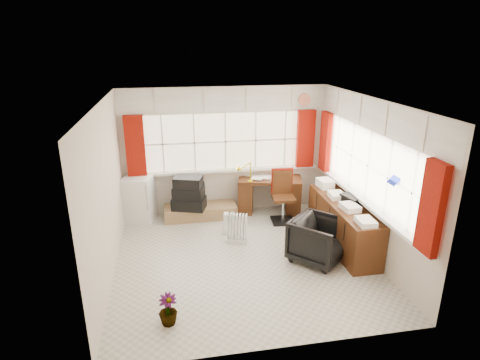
% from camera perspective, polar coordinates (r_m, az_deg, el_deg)
% --- Properties ---
extents(ground, '(4.00, 4.00, 0.00)m').
position_cam_1_polar(ground, '(6.54, 0.60, -11.15)').
color(ground, beige).
rests_on(ground, ground).
extents(room_walls, '(4.00, 4.00, 4.00)m').
position_cam_1_polar(room_walls, '(5.92, 0.65, 1.46)').
color(room_walls, beige).
rests_on(room_walls, ground).
extents(window_back, '(3.70, 0.12, 3.60)m').
position_cam_1_polar(window_back, '(7.92, -2.01, 1.88)').
color(window_back, '#FFEDC9').
rests_on(window_back, room_walls).
extents(window_right, '(0.12, 3.70, 3.60)m').
position_cam_1_polar(window_right, '(6.73, 17.12, -2.20)').
color(window_right, '#FFEDC9').
rests_on(window_right, room_walls).
extents(curtains, '(3.83, 3.83, 1.15)m').
position_cam_1_polar(curtains, '(7.01, 6.68, 3.79)').
color(curtains, maroon).
rests_on(curtains, room_walls).
extents(overhead_cabinets, '(3.98, 3.98, 0.48)m').
position_cam_1_polar(overhead_cabinets, '(6.91, 7.25, 10.29)').
color(overhead_cabinets, white).
rests_on(overhead_cabinets, room_walls).
extents(desk, '(1.35, 0.90, 0.75)m').
position_cam_1_polar(desk, '(8.11, 4.23, -1.83)').
color(desk, '#4A2411').
rests_on(desk, ground).
extents(desk_lamp, '(0.16, 0.14, 0.41)m').
position_cam_1_polar(desk_lamp, '(7.69, 1.48, 1.79)').
color(desk_lamp, yellow).
rests_on(desk_lamp, desk).
extents(task_chair, '(0.46, 0.48, 1.01)m').
position_cam_1_polar(task_chair, '(7.71, 6.07, -1.93)').
color(task_chair, black).
rests_on(task_chair, ground).
extents(office_chair, '(1.08, 1.08, 0.71)m').
position_cam_1_polar(office_chair, '(6.46, 11.07, -8.36)').
color(office_chair, black).
rests_on(office_chair, ground).
extents(radiator, '(0.38, 0.25, 0.53)m').
position_cam_1_polar(radiator, '(6.93, -0.44, -7.26)').
color(radiator, white).
rests_on(radiator, ground).
extents(credenza, '(0.50, 2.00, 0.85)m').
position_cam_1_polar(credenza, '(7.02, 14.38, -5.96)').
color(credenza, '#4A2411').
rests_on(credenza, ground).
extents(file_tray, '(0.39, 0.44, 0.12)m').
position_cam_1_polar(file_tray, '(6.94, 15.81, -2.62)').
color(file_tray, black).
rests_on(file_tray, credenza).
extents(tv_bench, '(1.40, 0.50, 0.25)m').
position_cam_1_polar(tv_bench, '(7.94, -5.65, -4.47)').
color(tv_bench, '#9C774E').
rests_on(tv_bench, ground).
extents(crt_tv, '(0.59, 0.56, 0.49)m').
position_cam_1_polar(crt_tv, '(7.96, -7.25, -1.62)').
color(crt_tv, black).
rests_on(crt_tv, tv_bench).
extents(hifi_stack, '(0.70, 0.56, 0.64)m').
position_cam_1_polar(hifi_stack, '(7.67, -7.31, -1.99)').
color(hifi_stack, black).
rests_on(hifi_stack, tv_bench).
extents(mini_fridge, '(0.64, 0.65, 0.89)m').
position_cam_1_polar(mini_fridge, '(7.90, -14.11, -2.62)').
color(mini_fridge, white).
rests_on(mini_fridge, ground).
extents(spray_bottle_a, '(0.11, 0.11, 0.27)m').
position_cam_1_polar(spray_bottle_a, '(7.28, -2.15, -6.63)').
color(spray_bottle_a, silver).
rests_on(spray_bottle_a, ground).
extents(spray_bottle_b, '(0.12, 0.12, 0.19)m').
position_cam_1_polar(spray_bottle_b, '(7.78, -1.04, -5.16)').
color(spray_bottle_b, '#99E4DC').
rests_on(spray_bottle_b, ground).
extents(flower_vase, '(0.26, 0.26, 0.41)m').
position_cam_1_polar(flower_vase, '(5.21, -10.22, -17.70)').
color(flower_vase, black).
rests_on(flower_vase, ground).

